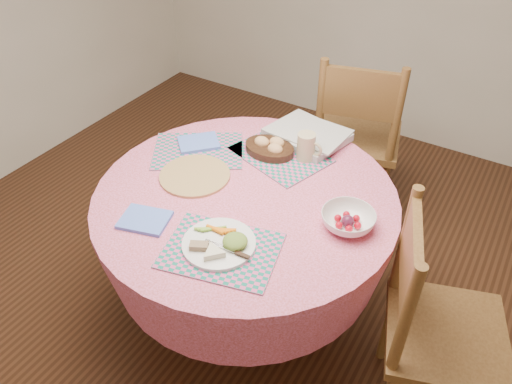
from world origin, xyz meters
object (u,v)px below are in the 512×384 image
at_px(wicker_trivet, 195,175).
at_px(fruit_bowl, 348,220).
at_px(chair_back, 356,135).
at_px(bread_bowl, 270,147).
at_px(latte_mug, 307,147).
at_px(dining_table, 246,229).
at_px(dinner_plate, 220,244).
at_px(chair_right, 433,324).

bearing_deg(wicker_trivet, fruit_bowl, 3.96).
bearing_deg(chair_back, bread_bowl, 61.43).
bearing_deg(wicker_trivet, latte_mug, 46.30).
xyz_separation_m(dining_table, wicker_trivet, (-0.25, -0.01, 0.20)).
height_order(dinner_plate, latte_mug, latte_mug).
distance_m(chair_right, latte_mug, 0.88).
bearing_deg(dining_table, chair_right, -2.36).
relative_size(dinner_plate, bread_bowl, 1.15).
height_order(dining_table, chair_right, chair_right).
distance_m(chair_right, fruit_bowl, 0.49).
distance_m(wicker_trivet, fruit_bowl, 0.68).
bearing_deg(bread_bowl, dining_table, -78.25).
bearing_deg(chair_right, fruit_bowl, 62.09).
height_order(dining_table, bread_bowl, bread_bowl).
bearing_deg(chair_back, dinner_plate, 74.34).
relative_size(dining_table, dinner_plate, 4.68).
distance_m(dining_table, chair_right, 0.83).
distance_m(chair_back, wicker_trivet, 1.09).
xyz_separation_m(dining_table, bread_bowl, (-0.06, 0.31, 0.23)).
bearing_deg(fruit_bowl, chair_back, 108.95).
relative_size(chair_back, fruit_bowl, 4.48).
bearing_deg(dinner_plate, fruit_bowl, 44.98).
bearing_deg(wicker_trivet, dining_table, 3.11).
bearing_deg(chair_back, wicker_trivet, 55.90).
xyz_separation_m(wicker_trivet, fruit_bowl, (0.68, 0.05, 0.02)).
relative_size(dining_table, fruit_bowl, 5.45).
bearing_deg(fruit_bowl, chair_right, -9.67).
relative_size(chair_back, wicker_trivet, 3.40).
xyz_separation_m(dining_table, dinner_plate, (0.09, -0.31, 0.22)).
bearing_deg(bread_bowl, dinner_plate, -76.24).
height_order(chair_back, fruit_bowl, chair_back).
distance_m(dining_table, latte_mug, 0.44).
relative_size(dining_table, chair_right, 1.27).
xyz_separation_m(chair_back, dinner_plate, (-0.01, -1.30, 0.24)).
height_order(chair_right, wicker_trivet, chair_right).
xyz_separation_m(dining_table, chair_right, (0.83, -0.03, -0.05)).
xyz_separation_m(chair_back, latte_mug, (-0.00, -0.64, 0.29)).
distance_m(dinner_plate, latte_mug, 0.66).
bearing_deg(dinner_plate, chair_right, 20.41).
bearing_deg(dining_table, latte_mug, 74.24).
height_order(dining_table, latte_mug, latte_mug).
distance_m(chair_right, dinner_plate, 0.83).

